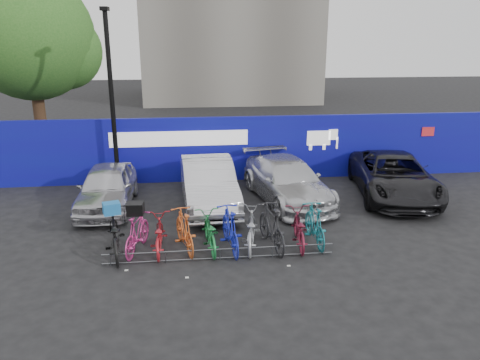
{
  "coord_description": "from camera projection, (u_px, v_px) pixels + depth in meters",
  "views": [
    {
      "loc": [
        -0.66,
        -10.89,
        5.21
      ],
      "look_at": [
        0.78,
        2.0,
        1.21
      ],
      "focal_mm": 35.0,
      "sensor_mm": 36.0,
      "label": 1
    }
  ],
  "objects": [
    {
      "name": "cargo_topcase",
      "position": [
        135.0,
        209.0,
        11.49
      ],
      "size": [
        0.42,
        0.38,
        0.29
      ],
      "primitive_type": "cube",
      "rotation": [
        0.0,
        0.0,
        -0.07
      ],
      "color": "black",
      "rests_on": "bike_1"
    },
    {
      "name": "hoarding",
      "position": [
        207.0,
        149.0,
        17.29
      ],
      "size": [
        22.0,
        0.18,
        2.4
      ],
      "color": "#0F0A91",
      "rests_on": "ground"
    },
    {
      "name": "car_2",
      "position": [
        287.0,
        181.0,
        15.3
      ],
      "size": [
        2.75,
        4.98,
        1.37
      ],
      "primitive_type": "imported",
      "rotation": [
        0.0,
        0.0,
        0.19
      ],
      "color": "silver",
      "rests_on": "ground"
    },
    {
      "name": "cargo_crate",
      "position": [
        112.0,
        208.0,
        11.3
      ],
      "size": [
        0.47,
        0.4,
        0.28
      ],
      "primitive_type": "cube",
      "rotation": [
        0.0,
        0.0,
        0.29
      ],
      "color": "#1B64AB",
      "rests_on": "bike_0"
    },
    {
      "name": "car_0",
      "position": [
        107.0,
        187.0,
        14.64
      ],
      "size": [
        1.64,
        4.0,
        1.36
      ],
      "primitive_type": "imported",
      "rotation": [
        0.0,
        0.0,
        -0.01
      ],
      "color": "#BBBAC0",
      "rests_on": "ground"
    },
    {
      "name": "bike_rack",
      "position": [
        220.0,
        254.0,
        11.33
      ],
      "size": [
        5.6,
        0.03,
        0.3
      ],
      "color": "#595B60",
      "rests_on": "ground"
    },
    {
      "name": "car_3",
      "position": [
        394.0,
        176.0,
        15.72
      ],
      "size": [
        3.23,
        5.44,
        1.42
      ],
      "primitive_type": "imported",
      "rotation": [
        0.0,
        0.0,
        -0.18
      ],
      "color": "black",
      "rests_on": "ground"
    },
    {
      "name": "bike_9",
      "position": [
        315.0,
        225.0,
        12.13
      ],
      "size": [
        0.53,
        1.76,
        1.06
      ],
      "primitive_type": "imported",
      "rotation": [
        0.0,
        0.0,
        3.16
      ],
      "color": "#18727D",
      "rests_on": "ground"
    },
    {
      "name": "bike_6",
      "position": [
        251.0,
        229.0,
        11.95
      ],
      "size": [
        0.96,
        1.98,
        1.0
      ],
      "primitive_type": "imported",
      "rotation": [
        0.0,
        0.0,
        2.98
      ],
      "color": "#A5A8AC",
      "rests_on": "ground"
    },
    {
      "name": "bike_8",
      "position": [
        299.0,
        229.0,
        12.03
      ],
      "size": [
        0.8,
        1.84,
        0.94
      ],
      "primitive_type": "imported",
      "rotation": [
        0.0,
        0.0,
        3.04
      ],
      "color": "maroon",
      "rests_on": "ground"
    },
    {
      "name": "bike_5",
      "position": [
        230.0,
        229.0,
        11.76
      ],
      "size": [
        0.74,
        1.92,
        1.12
      ],
      "primitive_type": "imported",
      "rotation": [
        0.0,
        0.0,
        3.26
      ],
      "color": "#1B26BC",
      "rests_on": "ground"
    },
    {
      "name": "bike_3",
      "position": [
        184.0,
        230.0,
        11.77
      ],
      "size": [
        0.9,
        1.84,
        1.06
      ],
      "primitive_type": "imported",
      "rotation": [
        0.0,
        0.0,
        3.38
      ],
      "color": "#D96026",
      "rests_on": "ground"
    },
    {
      "name": "ground",
      "position": [
        218.0,
        249.0,
        11.94
      ],
      "size": [
        100.0,
        100.0,
        0.0
      ],
      "primitive_type": "plane",
      "color": "black",
      "rests_on": "ground"
    },
    {
      "name": "bike_1",
      "position": [
        137.0,
        233.0,
        11.68
      ],
      "size": [
        0.87,
        1.74,
        1.0
      ],
      "primitive_type": "imported",
      "rotation": [
        0.0,
        0.0,
        2.89
      ],
      "color": "#CC3082",
      "rests_on": "ground"
    },
    {
      "name": "bike_0",
      "position": [
        114.0,
        234.0,
        11.5
      ],
      "size": [
        1.09,
        2.16,
        1.08
      ],
      "primitive_type": "imported",
      "rotation": [
        0.0,
        0.0,
        3.33
      ],
      "color": "black",
      "rests_on": "ground"
    },
    {
      "name": "bike_2",
      "position": [
        158.0,
        235.0,
        11.7
      ],
      "size": [
        0.63,
        1.74,
        0.91
      ],
      "primitive_type": "imported",
      "rotation": [
        0.0,
        0.0,
        3.16
      ],
      "color": "red",
      "rests_on": "ground"
    },
    {
      "name": "car_1",
      "position": [
        208.0,
        183.0,
        14.83
      ],
      "size": [
        1.83,
        4.61,
        1.49
      ],
      "primitive_type": "imported",
      "rotation": [
        0.0,
        0.0,
        0.05
      ],
      "color": "silver",
      "rests_on": "ground"
    },
    {
      "name": "lamppost",
      "position": [
        112.0,
        96.0,
        15.77
      ],
      "size": [
        0.25,
        0.5,
        6.11
      ],
      "color": "black",
      "rests_on": "ground"
    },
    {
      "name": "bike_7",
      "position": [
        272.0,
        227.0,
        11.87
      ],
      "size": [
        0.83,
        1.96,
        1.14
      ],
      "primitive_type": "imported",
      "rotation": [
        0.0,
        0.0,
        3.3
      ],
      "color": "#252528",
      "rests_on": "ground"
    },
    {
      "name": "tree",
      "position": [
        36.0,
        40.0,
        19.28
      ],
      "size": [
        5.4,
        5.2,
        7.8
      ],
      "color": "#382314",
      "rests_on": "ground"
    },
    {
      "name": "bike_4",
      "position": [
        209.0,
        232.0,
        11.83
      ],
      "size": [
        0.77,
        1.81,
        0.93
      ],
      "primitive_type": "imported",
      "rotation": [
        0.0,
        0.0,
        3.23
      ],
      "color": "#1D7F39",
      "rests_on": "ground"
    }
  ]
}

